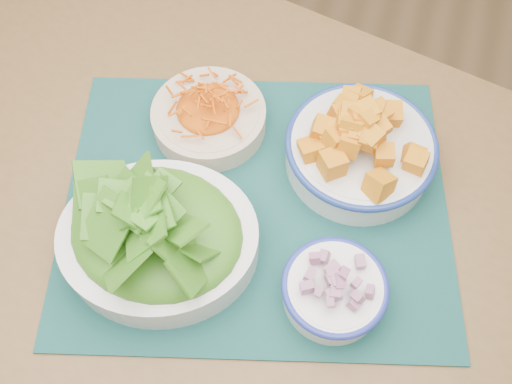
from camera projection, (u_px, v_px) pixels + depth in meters
table at (197, 224)px, 0.93m from camera, size 1.49×1.15×0.75m
placemat at (256, 202)px, 0.85m from camera, size 0.67×0.60×0.00m
carrot_bowl at (209, 114)px, 0.89m from camera, size 0.18×0.18×0.07m
squash_bowl at (362, 144)px, 0.84m from camera, size 0.28×0.28×0.11m
lettuce_bowl at (156, 231)px, 0.76m from camera, size 0.33×0.30×0.13m
onion_bowl at (335, 288)px, 0.75m from camera, size 0.14×0.14×0.08m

